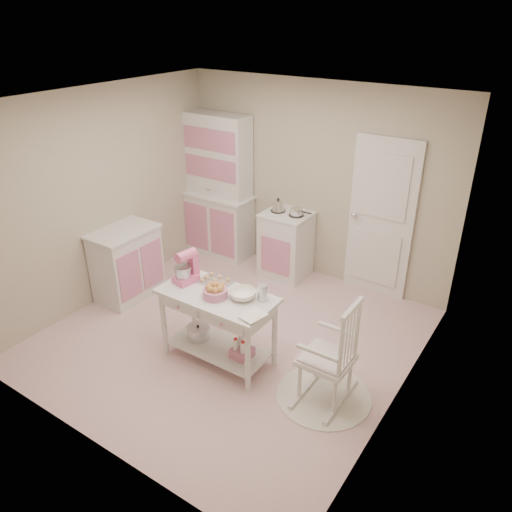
{
  "coord_description": "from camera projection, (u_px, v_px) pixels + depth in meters",
  "views": [
    {
      "loc": [
        2.83,
        -3.72,
        3.39
      ],
      "look_at": [
        0.27,
        0.11,
        1.06
      ],
      "focal_mm": 35.0,
      "sensor_mm": 36.0,
      "label": 1
    }
  ],
  "objects": [
    {
      "name": "room_shell",
      "position": [
        228.0,
        200.0,
        4.95
      ],
      "size": [
        3.84,
        3.84,
        2.62
      ],
      "color": "#C77C83",
      "rests_on": "ground"
    },
    {
      "name": "door",
      "position": [
        381.0,
        219.0,
        6.15
      ],
      "size": [
        0.82,
        0.05,
        2.04
      ],
      "primitive_type": "cube",
      "color": "silver",
      "rests_on": "ground"
    },
    {
      "name": "hutch",
      "position": [
        217.0,
        187.0,
        7.17
      ],
      "size": [
        1.06,
        0.5,
        2.08
      ],
      "primitive_type": "cube",
      "color": "silver",
      "rests_on": "ground"
    },
    {
      "name": "stove",
      "position": [
        286.0,
        244.0,
        6.8
      ],
      "size": [
        0.62,
        0.57,
        0.92
      ],
      "primitive_type": "cube",
      "color": "silver",
      "rests_on": "ground"
    },
    {
      "name": "base_cabinet",
      "position": [
        127.0,
        264.0,
        6.3
      ],
      "size": [
        0.54,
        0.84,
        0.92
      ],
      "primitive_type": "cube",
      "color": "silver",
      "rests_on": "ground"
    },
    {
      "name": "lace_rug",
      "position": [
        323.0,
        396.0,
        4.82
      ],
      "size": [
        0.92,
        0.92,
        0.01
      ],
      "primitive_type": "cylinder",
      "color": "white",
      "rests_on": "ground"
    },
    {
      "name": "rocking_chair",
      "position": [
        327.0,
        350.0,
        4.58
      ],
      "size": [
        0.48,
        0.72,
        1.1
      ],
      "primitive_type": "cube",
      "rotation": [
        0.0,
        0.0,
        0.01
      ],
      "color": "silver",
      "rests_on": "ground"
    },
    {
      "name": "work_table",
      "position": [
        218.0,
        327.0,
        5.16
      ],
      "size": [
        1.2,
        0.6,
        0.8
      ],
      "primitive_type": "cube",
      "color": "silver",
      "rests_on": "ground"
    },
    {
      "name": "stand_mixer",
      "position": [
        185.0,
        267.0,
        5.13
      ],
      "size": [
        0.24,
        0.31,
        0.34
      ],
      "primitive_type": "cube",
      "rotation": [
        0.0,
        0.0,
        -0.17
      ],
      "color": "#DF5E92",
      "rests_on": "work_table"
    },
    {
      "name": "cookie_tray",
      "position": [
        216.0,
        282.0,
        5.19
      ],
      "size": [
        0.34,
        0.24,
        0.02
      ],
      "primitive_type": "cube",
      "color": "silver",
      "rests_on": "work_table"
    },
    {
      "name": "bread_basket",
      "position": [
        215.0,
        293.0,
        4.91
      ],
      "size": [
        0.25,
        0.25,
        0.09
      ],
      "primitive_type": "cylinder",
      "color": "#C57192",
      "rests_on": "work_table"
    },
    {
      "name": "mixing_bowl",
      "position": [
        243.0,
        295.0,
        4.89
      ],
      "size": [
        0.27,
        0.27,
        0.08
      ],
      "primitive_type": "imported",
      "color": "white",
      "rests_on": "work_table"
    },
    {
      "name": "metal_pitcher",
      "position": [
        262.0,
        293.0,
        4.84
      ],
      "size": [
        0.1,
        0.1,
        0.17
      ],
      "primitive_type": "cylinder",
      "color": "silver",
      "rests_on": "work_table"
    },
    {
      "name": "recipe_book",
      "position": [
        247.0,
        313.0,
        4.66
      ],
      "size": [
        0.22,
        0.26,
        0.02
      ],
      "primitive_type": "imported",
      "rotation": [
        0.0,
        0.0,
        -0.21
      ],
      "color": "white",
      "rests_on": "work_table"
    }
  ]
}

